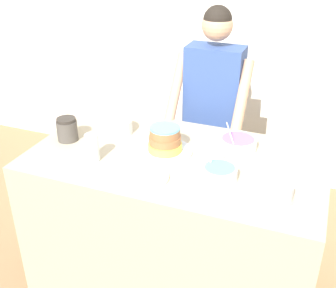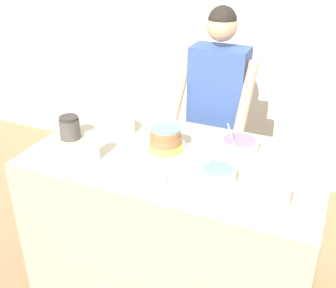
{
  "view_description": "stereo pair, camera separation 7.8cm",
  "coord_description": "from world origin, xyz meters",
  "px_view_note": "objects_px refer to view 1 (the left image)",
  "views": [
    {
      "loc": [
        0.66,
        -1.39,
        1.99
      ],
      "look_at": [
        -0.03,
        0.39,
        0.99
      ],
      "focal_mm": 45.0,
      "sensor_mm": 36.0,
      "label": 1
    },
    {
      "loc": [
        0.74,
        -1.36,
        1.99
      ],
      "look_at": [
        -0.03,
        0.39,
        0.99
      ],
      "focal_mm": 45.0,
      "sensor_mm": 36.0,
      "label": 2
    }
  ],
  "objects_px": {
    "cake": "(165,142)",
    "frosting_bowl_pink": "(115,126)",
    "frosting_bowl_blue": "(220,172)",
    "drinking_glass": "(92,148)",
    "person_baker": "(213,103)",
    "ceramic_plate": "(147,178)",
    "frosting_bowl_purple": "(238,143)",
    "stoneware_jar": "(67,129)",
    "frosting_bowl_white": "(275,190)"
  },
  "relations": [
    {
      "from": "frosting_bowl_pink",
      "to": "frosting_bowl_blue",
      "type": "height_order",
      "value": "frosting_bowl_pink"
    },
    {
      "from": "frosting_bowl_blue",
      "to": "frosting_bowl_purple",
      "type": "distance_m",
      "value": 0.34
    },
    {
      "from": "person_baker",
      "to": "ceramic_plate",
      "type": "height_order",
      "value": "person_baker"
    },
    {
      "from": "frosting_bowl_white",
      "to": "cake",
      "type": "bearing_deg",
      "value": 160.52
    },
    {
      "from": "person_baker",
      "to": "frosting_bowl_purple",
      "type": "height_order",
      "value": "person_baker"
    },
    {
      "from": "drinking_glass",
      "to": "frosting_bowl_pink",
      "type": "bearing_deg",
      "value": 97.66
    },
    {
      "from": "person_baker",
      "to": "drinking_glass",
      "type": "xyz_separation_m",
      "value": [
        -0.39,
        -0.87,
        0.03
      ]
    },
    {
      "from": "frosting_bowl_white",
      "to": "stoneware_jar",
      "type": "xyz_separation_m",
      "value": [
        -1.18,
        0.15,
        0.02
      ]
    },
    {
      "from": "frosting_bowl_blue",
      "to": "drinking_glass",
      "type": "height_order",
      "value": "same"
    },
    {
      "from": "cake",
      "to": "frosting_bowl_white",
      "type": "xyz_separation_m",
      "value": [
        0.61,
        -0.22,
        -0.02
      ]
    },
    {
      "from": "person_baker",
      "to": "frosting_bowl_pink",
      "type": "height_order",
      "value": "person_baker"
    },
    {
      "from": "frosting_bowl_purple",
      "to": "person_baker",
      "type": "bearing_deg",
      "value": 120.63
    },
    {
      "from": "person_baker",
      "to": "drinking_glass",
      "type": "relative_size",
      "value": 10.61
    },
    {
      "from": "frosting_bowl_white",
      "to": "frosting_bowl_blue",
      "type": "bearing_deg",
      "value": 166.03
    },
    {
      "from": "ceramic_plate",
      "to": "stoneware_jar",
      "type": "xyz_separation_m",
      "value": [
        -0.58,
        0.21,
        0.06
      ]
    },
    {
      "from": "stoneware_jar",
      "to": "ceramic_plate",
      "type": "bearing_deg",
      "value": -20.24
    },
    {
      "from": "frosting_bowl_white",
      "to": "frosting_bowl_blue",
      "type": "relative_size",
      "value": 1.13
    },
    {
      "from": "person_baker",
      "to": "ceramic_plate",
      "type": "relative_size",
      "value": 7.38
    },
    {
      "from": "cake",
      "to": "frosting_bowl_pink",
      "type": "xyz_separation_m",
      "value": [
        -0.36,
        0.12,
        -0.02
      ]
    },
    {
      "from": "frosting_bowl_purple",
      "to": "ceramic_plate",
      "type": "xyz_separation_m",
      "value": [
        -0.33,
        -0.47,
        -0.03
      ]
    },
    {
      "from": "person_baker",
      "to": "drinking_glass",
      "type": "height_order",
      "value": "person_baker"
    },
    {
      "from": "frosting_bowl_white",
      "to": "drinking_glass",
      "type": "bearing_deg",
      "value": -179.87
    },
    {
      "from": "frosting_bowl_pink",
      "to": "frosting_bowl_white",
      "type": "distance_m",
      "value": 1.03
    },
    {
      "from": "frosting_bowl_blue",
      "to": "drinking_glass",
      "type": "distance_m",
      "value": 0.66
    },
    {
      "from": "cake",
      "to": "stoneware_jar",
      "type": "height_order",
      "value": "cake"
    },
    {
      "from": "drinking_glass",
      "to": "stoneware_jar",
      "type": "distance_m",
      "value": 0.29
    },
    {
      "from": "frosting_bowl_purple",
      "to": "drinking_glass",
      "type": "xyz_separation_m",
      "value": [
        -0.66,
        -0.41,
        0.04
      ]
    },
    {
      "from": "cake",
      "to": "frosting_bowl_pink",
      "type": "distance_m",
      "value": 0.38
    },
    {
      "from": "frosting_bowl_blue",
      "to": "ceramic_plate",
      "type": "height_order",
      "value": "frosting_bowl_blue"
    },
    {
      "from": "frosting_bowl_pink",
      "to": "stoneware_jar",
      "type": "relative_size",
      "value": 1.49
    },
    {
      "from": "frosting_bowl_blue",
      "to": "frosting_bowl_purple",
      "type": "relative_size",
      "value": 0.83
    },
    {
      "from": "frosting_bowl_white",
      "to": "frosting_bowl_blue",
      "type": "xyz_separation_m",
      "value": [
        -0.27,
        0.07,
        -0.01
      ]
    },
    {
      "from": "frosting_bowl_purple",
      "to": "ceramic_plate",
      "type": "bearing_deg",
      "value": -125.57
    },
    {
      "from": "cake",
      "to": "frosting_bowl_purple",
      "type": "relative_size",
      "value": 1.43
    },
    {
      "from": "person_baker",
      "to": "stoneware_jar",
      "type": "xyz_separation_m",
      "value": [
        -0.64,
        -0.72,
        0.02
      ]
    },
    {
      "from": "frosting_bowl_purple",
      "to": "drinking_glass",
      "type": "height_order",
      "value": "frosting_bowl_purple"
    },
    {
      "from": "cake",
      "to": "frosting_bowl_blue",
      "type": "relative_size",
      "value": 1.73
    },
    {
      "from": "frosting_bowl_white",
      "to": "ceramic_plate",
      "type": "relative_size",
      "value": 0.91
    },
    {
      "from": "person_baker",
      "to": "cake",
      "type": "bearing_deg",
      "value": -96.87
    },
    {
      "from": "frosting_bowl_purple",
      "to": "drinking_glass",
      "type": "bearing_deg",
      "value": -148.56
    },
    {
      "from": "person_baker",
      "to": "frosting_bowl_blue",
      "type": "distance_m",
      "value": 0.84
    },
    {
      "from": "frosting_bowl_pink",
      "to": "frosting_bowl_blue",
      "type": "distance_m",
      "value": 0.75
    },
    {
      "from": "person_baker",
      "to": "frosting_bowl_pink",
      "type": "distance_m",
      "value": 0.69
    },
    {
      "from": "frosting_bowl_blue",
      "to": "drinking_glass",
      "type": "relative_size",
      "value": 1.16
    },
    {
      "from": "person_baker",
      "to": "stoneware_jar",
      "type": "relative_size",
      "value": 11.77
    },
    {
      "from": "frosting_bowl_white",
      "to": "frosting_bowl_blue",
      "type": "height_order",
      "value": "frosting_bowl_white"
    },
    {
      "from": "ceramic_plate",
      "to": "frosting_bowl_pink",
      "type": "bearing_deg",
      "value": 133.35
    },
    {
      "from": "frosting_bowl_blue",
      "to": "stoneware_jar",
      "type": "xyz_separation_m",
      "value": [
        -0.9,
        0.08,
        0.03
      ]
    },
    {
      "from": "frosting_bowl_pink",
      "to": "ceramic_plate",
      "type": "xyz_separation_m",
      "value": [
        0.37,
        -0.4,
        -0.04
      ]
    },
    {
      "from": "stoneware_jar",
      "to": "drinking_glass",
      "type": "bearing_deg",
      "value": -31.16
    }
  ]
}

